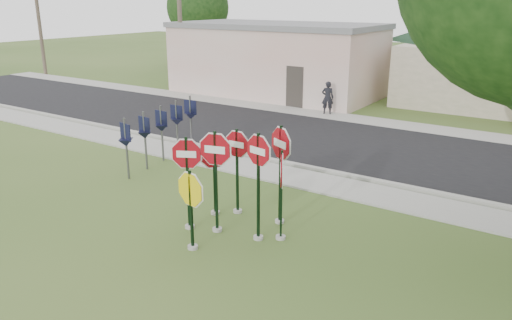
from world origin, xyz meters
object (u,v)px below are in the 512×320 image
Objects in this scene: utility_pole_near at (179,9)px; stop_sign_yellow at (191,201)px; stop_sign_center at (216,167)px; pedestrian at (328,98)px; stop_sign_left at (187,171)px.

stop_sign_yellow is at bearing -47.68° from utility_pole_near.
stop_sign_center is 19.96m from utility_pole_near.
stop_sign_center is at bearing -45.85° from utility_pole_near.
stop_sign_center is 1.66× the size of pedestrian.
stop_sign_left reaches higher than pedestrian.
stop_sign_left is at bearing 78.61° from pedestrian.
stop_sign_yellow is at bearing -45.50° from stop_sign_left.
stop_sign_center is 13.91m from pedestrian.
stop_sign_left is at bearing -159.43° from stop_sign_center.
pedestrian is at bearing -3.98° from utility_pole_near.
utility_pole_near reaches higher than pedestrian.
stop_sign_center reaches higher than pedestrian.
stop_sign_yellow reaches higher than pedestrian.
stop_sign_center reaches higher than stop_sign_left.
pedestrian is (-3.55, 13.42, -0.82)m from stop_sign_center.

